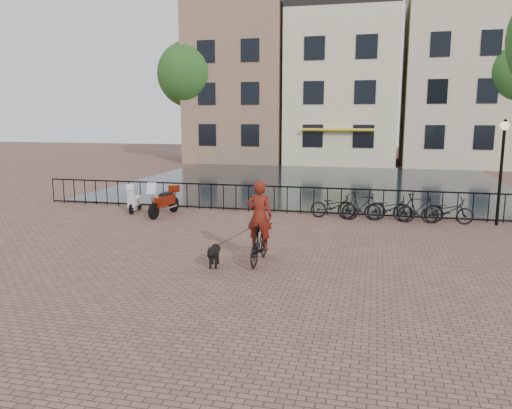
% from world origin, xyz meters
% --- Properties ---
extents(ground, '(100.00, 100.00, 0.00)m').
position_xyz_m(ground, '(0.00, 0.00, 0.00)').
color(ground, brown).
rests_on(ground, ground).
extents(canal_water, '(20.00, 20.00, 0.00)m').
position_xyz_m(canal_water, '(0.00, 17.30, 0.00)').
color(canal_water, black).
rests_on(canal_water, ground).
extents(railing, '(20.00, 0.05, 1.02)m').
position_xyz_m(railing, '(0.00, 8.00, 0.50)').
color(railing, black).
rests_on(railing, ground).
extents(canal_house_left, '(7.50, 9.00, 12.80)m').
position_xyz_m(canal_house_left, '(-7.50, 30.00, 6.40)').
color(canal_house_left, '#85684D').
rests_on(canal_house_left, ground).
extents(canal_house_mid, '(8.00, 9.50, 11.80)m').
position_xyz_m(canal_house_mid, '(0.50, 30.00, 5.90)').
color(canal_house_mid, beige).
rests_on(canal_house_mid, ground).
extents(canal_house_right, '(7.00, 9.00, 13.30)m').
position_xyz_m(canal_house_right, '(8.50, 30.00, 6.65)').
color(canal_house_right, '#CAB396').
rests_on(canal_house_right, ground).
extents(tree_far_left, '(5.04, 5.04, 9.27)m').
position_xyz_m(tree_far_left, '(-11.00, 27.00, 6.73)').
color(tree_far_left, black).
rests_on(tree_far_left, ground).
extents(lamp_post, '(0.30, 0.30, 3.45)m').
position_xyz_m(lamp_post, '(7.20, 7.60, 2.38)').
color(lamp_post, black).
rests_on(lamp_post, ground).
extents(cyclist, '(0.77, 1.78, 2.42)m').
position_xyz_m(cyclist, '(0.45, 1.49, 0.92)').
color(cyclist, black).
rests_on(cyclist, ground).
extents(dog, '(0.44, 0.92, 0.59)m').
position_xyz_m(dog, '(-0.55, 0.94, 0.30)').
color(dog, black).
rests_on(dog, ground).
extents(motorcycle, '(0.66, 1.93, 1.35)m').
position_xyz_m(motorcycle, '(-4.31, 6.50, 0.68)').
color(motorcycle, maroon).
rests_on(motorcycle, ground).
extents(scooter, '(0.57, 1.29, 1.16)m').
position_xyz_m(scooter, '(-5.69, 6.94, 0.58)').
color(scooter, beige).
rests_on(scooter, ground).
extents(parked_bike_0, '(1.78, 0.83, 0.90)m').
position_xyz_m(parked_bike_0, '(1.80, 7.40, 0.45)').
color(parked_bike_0, black).
rests_on(parked_bike_0, ground).
extents(parked_bike_1, '(1.67, 0.50, 1.00)m').
position_xyz_m(parked_bike_1, '(2.75, 7.40, 0.50)').
color(parked_bike_1, black).
rests_on(parked_bike_1, ground).
extents(parked_bike_2, '(1.76, 0.74, 0.90)m').
position_xyz_m(parked_bike_2, '(3.70, 7.40, 0.45)').
color(parked_bike_2, black).
rests_on(parked_bike_2, ground).
extents(parked_bike_3, '(1.67, 0.50, 1.00)m').
position_xyz_m(parked_bike_3, '(4.65, 7.40, 0.50)').
color(parked_bike_3, black).
rests_on(parked_bike_3, ground).
extents(parked_bike_4, '(1.75, 0.71, 0.90)m').
position_xyz_m(parked_bike_4, '(5.60, 7.40, 0.45)').
color(parked_bike_4, black).
rests_on(parked_bike_4, ground).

